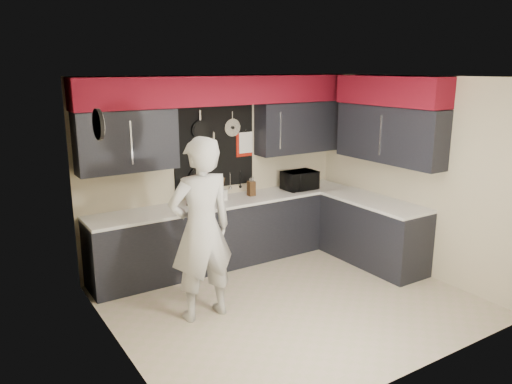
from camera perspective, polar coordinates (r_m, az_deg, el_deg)
ground at (r=6.08m, az=3.84°, el=-12.34°), size 4.00×4.00×0.00m
back_wall_assembly at (r=6.84m, az=-3.86°, el=8.25°), size 4.00×0.36×2.60m
right_wall_assembly at (r=6.94m, az=15.32°, el=7.31°), size 0.36×3.50×2.60m
left_wall_assembly at (r=4.76m, az=-15.76°, el=-3.19°), size 0.05×3.50×2.60m
base_cabinets at (r=7.02m, az=1.66°, el=-4.56°), size 3.95×2.20×0.92m
microwave at (r=7.48m, az=5.01°, el=1.34°), size 0.50×0.34×0.28m
knife_block at (r=7.09m, az=-0.54°, el=0.42°), size 0.10×0.10×0.21m
utensil_crock at (r=6.90m, az=-3.71°, el=-0.30°), size 0.11×0.11×0.14m
coffee_maker at (r=6.61m, az=-6.88°, el=-0.11°), size 0.23×0.26×0.33m
person at (r=5.39m, az=-6.27°, el=-4.31°), size 0.74×0.49×2.02m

